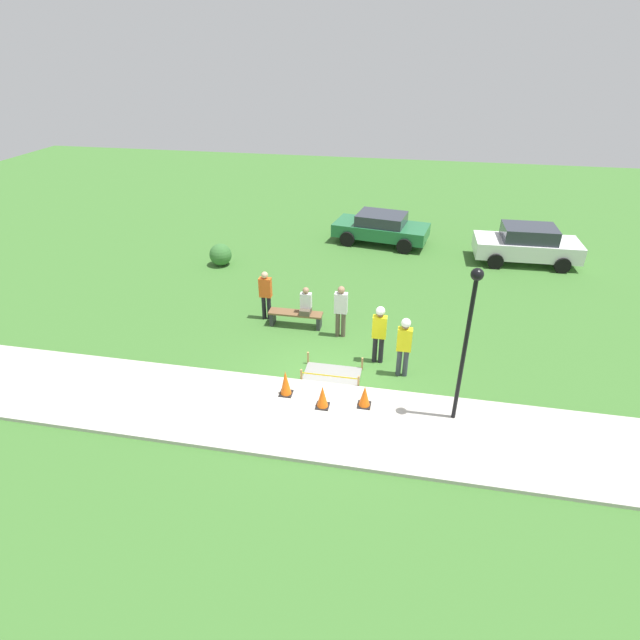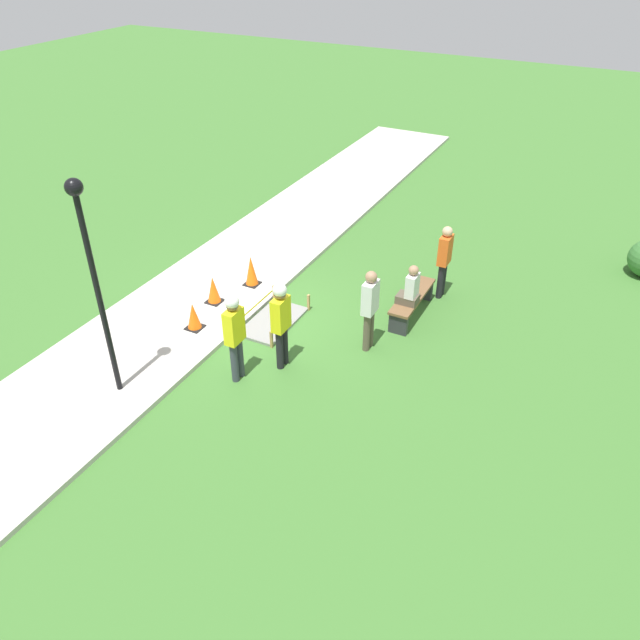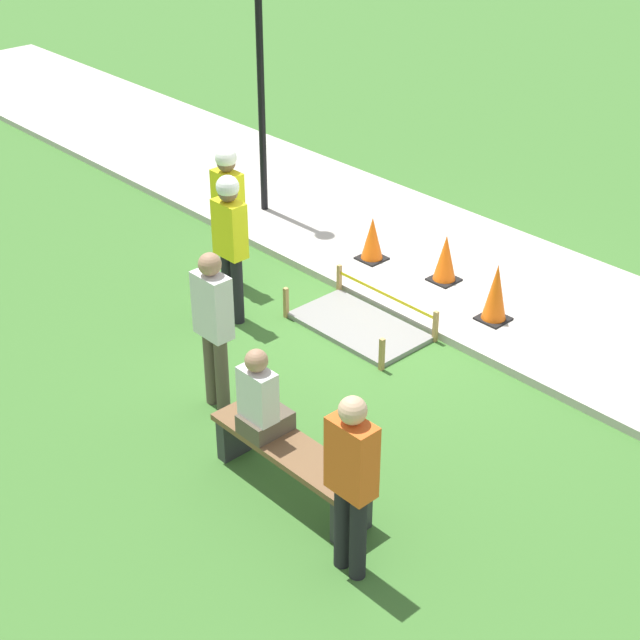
{
  "view_description": "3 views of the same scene",
  "coord_description": "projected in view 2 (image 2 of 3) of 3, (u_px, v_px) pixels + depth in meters",
  "views": [
    {
      "loc": [
        1.8,
        -10.84,
        8.28
      ],
      "look_at": [
        -0.59,
        1.64,
        1.09
      ],
      "focal_mm": 28.0,
      "sensor_mm": 36.0,
      "label": 1
    },
    {
      "loc": [
        9.39,
        6.46,
        7.43
      ],
      "look_at": [
        0.51,
        1.89,
        0.8
      ],
      "focal_mm": 35.0,
      "sensor_mm": 36.0,
      "label": 2
    },
    {
      "loc": [
        -6.94,
        7.56,
        5.85
      ],
      "look_at": [
        -0.61,
        1.67,
        0.84
      ],
      "focal_mm": 55.0,
      "sensor_mm": 36.0,
      "label": 3
    }
  ],
  "objects": [
    {
      "name": "ground_plane",
      "position": [
        253.0,
        317.0,
        13.53
      ],
      "size": [
        60.0,
        60.0,
        0.0
      ],
      "primitive_type": "plane",
      "color": "#3D702D"
    },
    {
      "name": "sidewalk",
      "position": [
        198.0,
        299.0,
        14.06
      ],
      "size": [
        28.0,
        2.93,
        0.1
      ],
      "color": "#BCB7AD",
      "rests_on": "ground_plane"
    },
    {
      "name": "wet_concrete_patch",
      "position": [
        273.0,
        321.0,
        13.34
      ],
      "size": [
        1.63,
        0.93,
        0.39
      ],
      "color": "gray",
      "rests_on": "ground_plane"
    },
    {
      "name": "traffic_cone_near_patch",
      "position": [
        251.0,
        271.0,
        14.33
      ],
      "size": [
        0.34,
        0.34,
        0.72
      ],
      "color": "black",
      "rests_on": "sidewalk"
    },
    {
      "name": "traffic_cone_far_patch",
      "position": [
        213.0,
        290.0,
        13.71
      ],
      "size": [
        0.34,
        0.34,
        0.63
      ],
      "color": "black",
      "rests_on": "sidewalk"
    },
    {
      "name": "traffic_cone_sidewalk_edge",
      "position": [
        194.0,
        316.0,
        12.85
      ],
      "size": [
        0.34,
        0.34,
        0.6
      ],
      "color": "black",
      "rests_on": "sidewalk"
    },
    {
      "name": "park_bench",
      "position": [
        412.0,
        301.0,
        13.42
      ],
      "size": [
        1.76,
        0.44,
        0.51
      ],
      "color": "#2D2D33",
      "rests_on": "ground_plane"
    },
    {
      "name": "person_seated_on_bench",
      "position": [
        411.0,
        289.0,
        12.87
      ],
      "size": [
        0.36,
        0.44,
        0.89
      ],
      "color": "brown",
      "rests_on": "park_bench"
    },
    {
      "name": "worker_supervisor",
      "position": [
        281.0,
        318.0,
        11.52
      ],
      "size": [
        0.4,
        0.26,
        1.82
      ],
      "color": "black",
      "rests_on": "ground_plane"
    },
    {
      "name": "worker_assistant",
      "position": [
        234.0,
        330.0,
        11.2
      ],
      "size": [
        0.4,
        0.26,
        1.82
      ],
      "color": "#383D47",
      "rests_on": "ground_plane"
    },
    {
      "name": "bystander_in_orange_shirt",
      "position": [
        444.0,
        258.0,
        13.76
      ],
      "size": [
        0.4,
        0.23,
        1.72
      ],
      "color": "black",
      "rests_on": "ground_plane"
    },
    {
      "name": "bystander_in_gray_shirt",
      "position": [
        370.0,
        306.0,
        12.06
      ],
      "size": [
        0.4,
        0.23,
        1.75
      ],
      "color": "brown",
      "rests_on": "ground_plane"
    },
    {
      "name": "lamppost_near",
      "position": [
        91.0,
        262.0,
        9.94
      ],
      "size": [
        0.28,
        0.28,
        4.0
      ],
      "color": "black",
      "rests_on": "sidewalk"
    }
  ]
}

